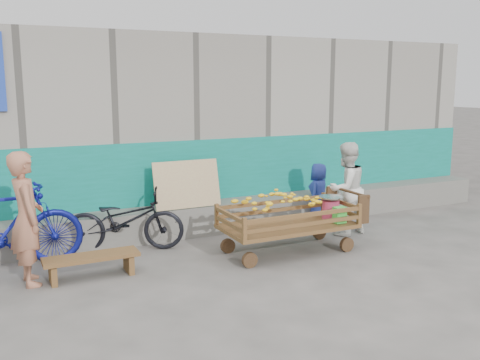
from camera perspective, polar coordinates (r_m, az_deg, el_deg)
name	(u,v)px	position (r m, az deg, el deg)	size (l,w,h in m)	color
ground	(233,292)	(5.99, -0.71, -11.82)	(80.00, 80.00, 0.00)	#4E4B47
building_wall	(133,130)	(9.41, -11.38, 5.26)	(12.00, 3.50, 3.00)	gray
banana_cart	(286,212)	(7.16, 4.93, -3.45)	(1.94, 0.89, 0.83)	brown
bench	(92,261)	(6.57, -15.56, -8.33)	(1.10, 0.33, 0.27)	brown
vendor_man	(27,218)	(6.46, -21.81, -3.82)	(0.56, 0.37, 1.53)	#AE6D51
woman	(346,189)	(8.15, 11.22, -0.93)	(0.68, 0.53, 1.40)	white
child	(318,194)	(8.75, 8.36, -1.44)	(0.48, 0.31, 0.99)	#263897
bicycle_dark	(124,220)	(7.45, -12.23, -4.23)	(0.56, 1.60, 0.84)	black
bicycle_blue	(6,227)	(7.08, -23.70, -4.57)	(0.51, 1.82, 1.09)	navy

